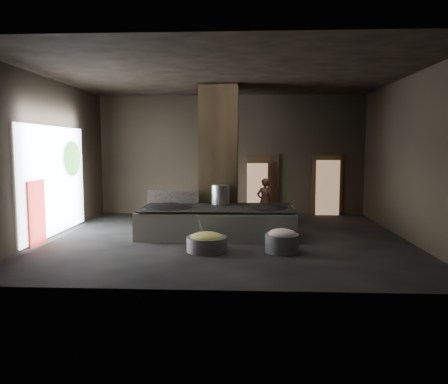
# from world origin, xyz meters

# --- Properties ---
(floor) EXTENTS (10.00, 9.00, 0.10)m
(floor) POSITION_xyz_m (0.00, 0.00, -0.05)
(floor) COLOR black
(floor) RESTS_ON ground
(ceiling) EXTENTS (10.00, 9.00, 0.10)m
(ceiling) POSITION_xyz_m (0.00, 0.00, 4.55)
(ceiling) COLOR black
(ceiling) RESTS_ON back_wall
(back_wall) EXTENTS (10.00, 0.10, 4.50)m
(back_wall) POSITION_xyz_m (0.00, 4.55, 2.25)
(back_wall) COLOR black
(back_wall) RESTS_ON ground
(front_wall) EXTENTS (10.00, 0.10, 4.50)m
(front_wall) POSITION_xyz_m (0.00, -4.55, 2.25)
(front_wall) COLOR black
(front_wall) RESTS_ON ground
(left_wall) EXTENTS (0.10, 9.00, 4.50)m
(left_wall) POSITION_xyz_m (-5.05, 0.00, 2.25)
(left_wall) COLOR black
(left_wall) RESTS_ON ground
(right_wall) EXTENTS (0.10, 9.00, 4.50)m
(right_wall) POSITION_xyz_m (5.05, 0.00, 2.25)
(right_wall) COLOR black
(right_wall) RESTS_ON ground
(pillar) EXTENTS (1.20, 1.20, 4.50)m
(pillar) POSITION_xyz_m (-0.30, 1.90, 2.25)
(pillar) COLOR black
(pillar) RESTS_ON ground
(hearth_platform) EXTENTS (4.49, 2.24, 0.77)m
(hearth_platform) POSITION_xyz_m (-0.25, 0.39, 0.39)
(hearth_platform) COLOR silver
(hearth_platform) RESTS_ON ground
(platform_cap) EXTENTS (4.33, 2.08, 0.03)m
(platform_cap) POSITION_xyz_m (-0.25, 0.39, 0.82)
(platform_cap) COLOR black
(platform_cap) RESTS_ON hearth_platform
(wok_left) EXTENTS (1.40, 1.40, 0.39)m
(wok_left) POSITION_xyz_m (-1.70, 0.34, 0.75)
(wok_left) COLOR black
(wok_left) RESTS_ON hearth_platform
(wok_left_rim) EXTENTS (1.43, 1.43, 0.05)m
(wok_left_rim) POSITION_xyz_m (-1.70, 0.34, 0.82)
(wok_left_rim) COLOR black
(wok_left_rim) RESTS_ON hearth_platform
(wok_right) EXTENTS (1.30, 1.30, 0.37)m
(wok_right) POSITION_xyz_m (1.10, 0.44, 0.75)
(wok_right) COLOR black
(wok_right) RESTS_ON hearth_platform
(wok_right_rim) EXTENTS (1.33, 1.33, 0.05)m
(wok_right_rim) POSITION_xyz_m (1.10, 0.44, 0.82)
(wok_right_rim) COLOR black
(wok_right_rim) RESTS_ON hearth_platform
(stock_pot) EXTENTS (0.54, 0.54, 0.58)m
(stock_pot) POSITION_xyz_m (-0.20, 0.94, 1.13)
(stock_pot) COLOR #A6AAAD
(stock_pot) RESTS_ON hearth_platform
(splash_guard) EXTENTS (1.54, 0.10, 0.39)m
(splash_guard) POSITION_xyz_m (-1.70, 1.14, 1.03)
(splash_guard) COLOR black
(splash_guard) RESTS_ON hearth_platform
(cook) EXTENTS (0.66, 0.58, 1.54)m
(cook) POSITION_xyz_m (1.18, 2.38, 0.77)
(cook) COLOR brown
(cook) RESTS_ON ground
(veg_basin) EXTENTS (1.02, 1.02, 0.36)m
(veg_basin) POSITION_xyz_m (-0.39, -1.56, 0.18)
(veg_basin) COLOR slate
(veg_basin) RESTS_ON ground
(veg_fill) EXTENTS (0.81, 0.81, 0.25)m
(veg_fill) POSITION_xyz_m (-0.39, -1.56, 0.35)
(veg_fill) COLOR #7B9F4D
(veg_fill) RESTS_ON veg_basin
(ladle) EXTENTS (0.20, 0.36, 0.70)m
(ladle) POSITION_xyz_m (-0.54, -1.41, 0.55)
(ladle) COLOR #A6AAAD
(ladle) RESTS_ON veg_basin
(meat_basin) EXTENTS (0.83, 0.83, 0.45)m
(meat_basin) POSITION_xyz_m (1.46, -1.57, 0.22)
(meat_basin) COLOR slate
(meat_basin) RESTS_ON ground
(meat_fill) EXTENTS (0.68, 0.68, 0.26)m
(meat_fill) POSITION_xyz_m (1.46, -1.57, 0.45)
(meat_fill) COLOR #C5767B
(meat_fill) RESTS_ON meat_basin
(doorway_near) EXTENTS (1.18, 0.08, 2.38)m
(doorway_near) POSITION_xyz_m (1.20, 4.45, 1.10)
(doorway_near) COLOR black
(doorway_near) RESTS_ON ground
(doorway_near_glow) EXTENTS (0.77, 0.04, 1.82)m
(doorway_near_glow) POSITION_xyz_m (0.99, 4.20, 1.05)
(doorway_near_glow) COLOR #8C6647
(doorway_near_glow) RESTS_ON ground
(doorway_far) EXTENTS (1.18, 0.08, 2.38)m
(doorway_far) POSITION_xyz_m (3.60, 4.45, 1.10)
(doorway_far) COLOR black
(doorway_far) RESTS_ON ground
(doorway_far_glow) EXTENTS (0.87, 0.04, 2.05)m
(doorway_far_glow) POSITION_xyz_m (3.60, 4.25, 1.05)
(doorway_far_glow) COLOR #8C6647
(doorway_far_glow) RESTS_ON ground
(left_opening) EXTENTS (0.04, 4.20, 3.10)m
(left_opening) POSITION_xyz_m (-4.95, 0.20, 1.60)
(left_opening) COLOR white
(left_opening) RESTS_ON ground
(pavilion_sliver) EXTENTS (0.05, 0.90, 1.70)m
(pavilion_sliver) POSITION_xyz_m (-4.88, -1.10, 0.85)
(pavilion_sliver) COLOR maroon
(pavilion_sliver) RESTS_ON ground
(tree_silhouette) EXTENTS (0.28, 1.10, 1.10)m
(tree_silhouette) POSITION_xyz_m (-4.85, 1.30, 2.20)
(tree_silhouette) COLOR #194714
(tree_silhouette) RESTS_ON left_opening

